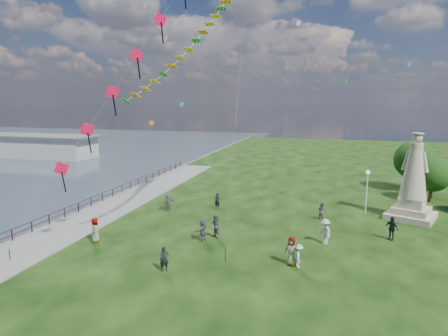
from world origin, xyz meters
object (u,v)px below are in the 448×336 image
(lamppost, at_px, (367,183))
(person_4, at_px, (291,251))
(person_11, at_px, (203,230))
(person_7, at_px, (322,211))
(person_2, at_px, (299,256))
(person_6, at_px, (217,201))
(pier_pavilion, at_px, (28,145))
(person_10, at_px, (95,230))
(person_0, at_px, (164,259))
(person_1, at_px, (216,226))
(person_5, at_px, (168,202))
(statue, at_px, (413,187))
(person_8, at_px, (325,231))
(person_9, at_px, (391,228))

(lamppost, relative_size, person_4, 2.23)
(person_11, bearing_deg, person_7, 145.81)
(person_2, relative_size, person_6, 0.94)
(pier_pavilion, xyz_separation_m, lamppost, (62.56, -25.00, 1.25))
(lamppost, bearing_deg, person_10, -147.18)
(pier_pavilion, bearing_deg, person_0, -40.14)
(person_1, xyz_separation_m, person_10, (-8.64, -3.30, -0.01))
(person_5, xyz_separation_m, person_11, (5.98, -6.87, 0.02))
(pier_pavilion, height_order, person_11, pier_pavilion)
(person_7, relative_size, person_11, 0.90)
(statue, xyz_separation_m, person_8, (-7.53, -8.50, -2.03))
(person_0, relative_size, person_9, 0.87)
(person_8, distance_m, person_11, 9.36)
(statue, bearing_deg, person_8, -108.96)
(person_10, height_order, person_11, person_10)
(person_1, relative_size, person_10, 1.01)
(person_2, bearing_deg, person_11, 58.89)
(person_2, height_order, person_4, person_4)
(statue, distance_m, person_8, 11.53)
(lamppost, distance_m, person_8, 9.79)
(lamppost, height_order, person_5, lamppost)
(pier_pavilion, bearing_deg, person_6, -29.33)
(lamppost, height_order, person_1, lamppost)
(lamppost, bearing_deg, person_5, -168.15)
(person_10, bearing_deg, person_11, -101.35)
(person_0, xyz_separation_m, person_9, (14.75, 9.87, 0.12))
(pier_pavilion, xyz_separation_m, statue, (66.46, -25.34, 1.15))
(person_7, relative_size, person_10, 0.81)
(pier_pavilion, height_order, lamppost, lamppost)
(statue, xyz_separation_m, person_7, (-7.93, -2.39, -2.22))
(person_0, distance_m, person_2, 8.69)
(statue, distance_m, person_9, 7.06)
(person_0, bearing_deg, pier_pavilion, 105.27)
(person_10, bearing_deg, lamppost, -86.19)
(statue, bearing_deg, person_9, -89.67)
(pier_pavilion, xyz_separation_m, person_8, (58.94, -33.84, -0.87))
(lamppost, distance_m, person_0, 21.34)
(person_7, bearing_deg, lamppost, -104.16)
(person_10, bearing_deg, person_1, -98.12)
(statue, relative_size, person_6, 4.81)
(person_9, bearing_deg, person_4, -91.58)
(person_6, bearing_deg, person_11, -72.04)
(lamppost, xyz_separation_m, person_10, (-20.62, -13.30, -2.13))
(person_0, relative_size, person_5, 0.96)
(person_9, relative_size, person_10, 0.98)
(person_0, bearing_deg, person_1, 42.96)
(pier_pavilion, bearing_deg, person_4, -33.98)
(statue, height_order, person_4, statue)
(lamppost, distance_m, person_7, 5.39)
(person_7, xyz_separation_m, person_9, (5.37, -3.86, 0.16))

